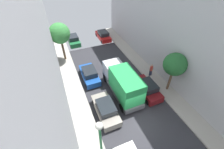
{
  "coord_description": "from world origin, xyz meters",
  "views": [
    {
      "loc": [
        -5.66,
        -6.55,
        13.0
      ],
      "look_at": [
        0.04,
        7.24,
        0.5
      ],
      "focal_mm": 24.16,
      "sensor_mm": 36.0,
      "label": 1
    }
  ],
  "objects_px": {
    "parked_car_left_3": "(89,74)",
    "delivery_truck": "(122,82)",
    "street_tree_2": "(60,34)",
    "parked_car_right_2": "(147,88)",
    "parked_car_right_3": "(103,36)",
    "parked_car_left_2": "(106,109)",
    "pedestrian": "(151,70)",
    "street_tree_1": "(175,65)",
    "parked_car_left_4": "(73,40)",
    "lamp_post": "(101,141)"
  },
  "relations": [
    {
      "from": "parked_car_left_3",
      "to": "delivery_truck",
      "type": "bearing_deg",
      "value": -55.66
    },
    {
      "from": "parked_car_left_3",
      "to": "parked_car_right_2",
      "type": "height_order",
      "value": "same"
    },
    {
      "from": "street_tree_2",
      "to": "lamp_post",
      "type": "bearing_deg",
      "value": -88.91
    },
    {
      "from": "parked_car_left_2",
      "to": "pedestrian",
      "type": "height_order",
      "value": "pedestrian"
    },
    {
      "from": "pedestrian",
      "to": "lamp_post",
      "type": "xyz_separation_m",
      "value": [
        -9.39,
        -7.74,
        2.82
      ]
    },
    {
      "from": "parked_car_right_2",
      "to": "street_tree_2",
      "type": "height_order",
      "value": "street_tree_2"
    },
    {
      "from": "parked_car_right_2",
      "to": "street_tree_1",
      "type": "xyz_separation_m",
      "value": [
        2.58,
        -0.51,
        2.97
      ]
    },
    {
      "from": "pedestrian",
      "to": "lamp_post",
      "type": "distance_m",
      "value": 12.49
    },
    {
      "from": "parked_car_left_4",
      "to": "delivery_truck",
      "type": "distance_m",
      "value": 14.47
    },
    {
      "from": "parked_car_left_4",
      "to": "pedestrian",
      "type": "bearing_deg",
      "value": -59.57
    },
    {
      "from": "parked_car_right_2",
      "to": "parked_car_right_3",
      "type": "height_order",
      "value": "same"
    },
    {
      "from": "parked_car_left_3",
      "to": "parked_car_left_2",
      "type": "bearing_deg",
      "value": -90.0
    },
    {
      "from": "parked_car_right_3",
      "to": "pedestrian",
      "type": "distance_m",
      "value": 12.52
    },
    {
      "from": "parked_car_right_2",
      "to": "pedestrian",
      "type": "relative_size",
      "value": 2.44
    },
    {
      "from": "parked_car_right_2",
      "to": "lamp_post",
      "type": "xyz_separation_m",
      "value": [
        -7.3,
        -5.36,
        3.17
      ]
    },
    {
      "from": "delivery_truck",
      "to": "street_tree_1",
      "type": "height_order",
      "value": "street_tree_1"
    },
    {
      "from": "parked_car_left_2",
      "to": "parked_car_right_3",
      "type": "bearing_deg",
      "value": 70.98
    },
    {
      "from": "parked_car_left_3",
      "to": "parked_car_right_3",
      "type": "height_order",
      "value": "same"
    },
    {
      "from": "parked_car_left_3",
      "to": "parked_car_left_4",
      "type": "relative_size",
      "value": 1.0
    },
    {
      "from": "parked_car_left_2",
      "to": "delivery_truck",
      "type": "relative_size",
      "value": 0.64
    },
    {
      "from": "parked_car_left_3",
      "to": "street_tree_1",
      "type": "xyz_separation_m",
      "value": [
        7.98,
        -5.41,
        2.97
      ]
    },
    {
      "from": "parked_car_right_3",
      "to": "street_tree_2",
      "type": "relative_size",
      "value": 0.76
    },
    {
      "from": "parked_car_right_2",
      "to": "street_tree_1",
      "type": "bearing_deg",
      "value": -11.07
    },
    {
      "from": "parked_car_left_3",
      "to": "parked_car_right_2",
      "type": "xyz_separation_m",
      "value": [
        5.4,
        -4.91,
        0.0
      ]
    },
    {
      "from": "parked_car_left_2",
      "to": "street_tree_1",
      "type": "relative_size",
      "value": 0.87
    },
    {
      "from": "parked_car_left_3",
      "to": "street_tree_2",
      "type": "distance_m",
      "value": 7.04
    },
    {
      "from": "delivery_truck",
      "to": "lamp_post",
      "type": "relative_size",
      "value": 1.16
    },
    {
      "from": "delivery_truck",
      "to": "parked_car_right_2",
      "type": "bearing_deg",
      "value": -19.48
    },
    {
      "from": "parked_car_left_3",
      "to": "parked_car_right_3",
      "type": "distance_m",
      "value": 11.2
    },
    {
      "from": "parked_car_right_3",
      "to": "delivery_truck",
      "type": "height_order",
      "value": "delivery_truck"
    },
    {
      "from": "lamp_post",
      "to": "street_tree_1",
      "type": "bearing_deg",
      "value": 26.18
    },
    {
      "from": "parked_car_left_3",
      "to": "street_tree_2",
      "type": "height_order",
      "value": "street_tree_2"
    },
    {
      "from": "parked_car_left_3",
      "to": "street_tree_2",
      "type": "xyz_separation_m",
      "value": [
        -2.21,
        5.7,
        3.49
      ]
    },
    {
      "from": "parked_car_left_3",
      "to": "parked_car_left_4",
      "type": "xyz_separation_m",
      "value": [
        0.0,
        10.22,
        0.0
      ]
    },
    {
      "from": "parked_car_right_3",
      "to": "pedestrian",
      "type": "relative_size",
      "value": 2.44
    },
    {
      "from": "pedestrian",
      "to": "parked_car_left_3",
      "type": "bearing_deg",
      "value": 161.32
    },
    {
      "from": "parked_car_left_2",
      "to": "street_tree_2",
      "type": "xyz_separation_m",
      "value": [
        -2.21,
        11.56,
        3.49
      ]
    },
    {
      "from": "street_tree_2",
      "to": "parked_car_left_2",
      "type": "bearing_deg",
      "value": -79.2
    },
    {
      "from": "parked_car_left_4",
      "to": "parked_car_right_2",
      "type": "bearing_deg",
      "value": -70.35
    },
    {
      "from": "lamp_post",
      "to": "parked_car_left_4",
      "type": "bearing_deg",
      "value": 84.7
    },
    {
      "from": "street_tree_1",
      "to": "street_tree_2",
      "type": "xyz_separation_m",
      "value": [
        -10.19,
        11.12,
        0.51
      ]
    },
    {
      "from": "parked_car_left_2",
      "to": "parked_car_right_3",
      "type": "distance_m",
      "value": 16.57
    },
    {
      "from": "pedestrian",
      "to": "street_tree_2",
      "type": "xyz_separation_m",
      "value": [
        -9.7,
        8.23,
        3.13
      ]
    },
    {
      "from": "parked_car_left_4",
      "to": "lamp_post",
      "type": "relative_size",
      "value": 0.74
    },
    {
      "from": "parked_car_left_3",
      "to": "delivery_truck",
      "type": "distance_m",
      "value": 4.9
    },
    {
      "from": "pedestrian",
      "to": "street_tree_2",
      "type": "relative_size",
      "value": 0.31
    },
    {
      "from": "parked_car_left_2",
      "to": "parked_car_left_4",
      "type": "xyz_separation_m",
      "value": [
        0.0,
        16.08,
        0.0
      ]
    },
    {
      "from": "parked_car_left_4",
      "to": "delivery_truck",
      "type": "height_order",
      "value": "delivery_truck"
    },
    {
      "from": "parked_car_right_3",
      "to": "lamp_post",
      "type": "distance_m",
      "value": 21.6
    },
    {
      "from": "parked_car_left_2",
      "to": "pedestrian",
      "type": "distance_m",
      "value": 8.2
    }
  ]
}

